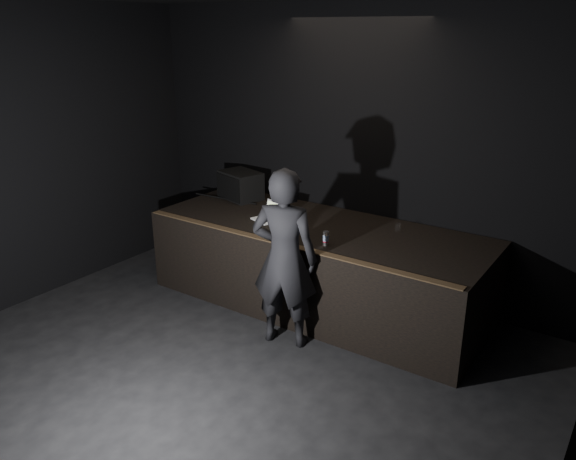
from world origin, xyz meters
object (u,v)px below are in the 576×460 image
(stage_riser, at_px, (318,265))
(laptop, at_px, (269,215))
(beer_can, at_px, (326,238))
(stage_monitor, at_px, (240,185))
(person, at_px, (284,259))

(stage_riser, xyz_separation_m, laptop, (-0.61, -0.14, 0.55))
(laptop, xyz_separation_m, beer_can, (1.00, -0.34, 0.02))
(stage_monitor, bearing_deg, beer_can, -8.14)
(stage_riser, xyz_separation_m, person, (0.18, -0.95, 0.46))
(stage_monitor, distance_m, laptop, 0.98)
(stage_monitor, height_order, laptop, stage_monitor)
(stage_monitor, relative_size, laptop, 1.71)
(stage_riser, height_order, person, person)
(stage_monitor, distance_m, person, 2.10)
(beer_can, bearing_deg, person, -114.09)
(beer_can, relative_size, person, 0.08)
(laptop, bearing_deg, stage_monitor, 168.13)
(stage_riser, height_order, beer_can, beer_can)
(stage_riser, distance_m, laptop, 0.84)
(laptop, bearing_deg, stage_riser, 32.04)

